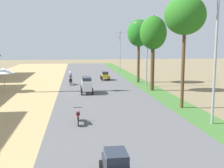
% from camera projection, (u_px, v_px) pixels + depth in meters
% --- Properties ---
extents(vendor_umbrella, '(2.20, 2.20, 2.52)m').
position_uv_depth(vendor_umbrella, '(4.00, 71.00, 28.96)').
color(vendor_umbrella, '#99999E').
rests_on(vendor_umbrella, dirt_shoulder).
extents(median_tree_nearest, '(3.14, 3.14, 8.63)m').
position_uv_depth(median_tree_nearest, '(185.00, 16.00, 20.88)').
color(median_tree_nearest, '#4C351E').
rests_on(median_tree_nearest, median_strip).
extents(median_tree_second, '(2.86, 2.86, 7.95)m').
position_uv_depth(median_tree_second, '(153.00, 34.00, 29.33)').
color(median_tree_second, '#4C351E').
rests_on(median_tree_second, median_strip).
extents(median_tree_third, '(2.97, 2.97, 8.17)m').
position_uv_depth(median_tree_third, '(139.00, 34.00, 35.68)').
color(median_tree_third, '#4C351E').
rests_on(median_tree_third, median_strip).
extents(streetlamp_near, '(3.16, 0.20, 8.10)m').
position_uv_depth(streetlamp_near, '(216.00, 50.00, 16.83)').
color(streetlamp_near, gray).
rests_on(streetlamp_near, median_strip).
extents(streetlamp_mid, '(3.16, 0.20, 7.65)m').
position_uv_depth(streetlamp_mid, '(147.00, 49.00, 32.85)').
color(streetlamp_mid, gray).
rests_on(streetlamp_mid, median_strip).
extents(streetlamp_far, '(3.16, 0.20, 7.38)m').
position_uv_depth(streetlamp_far, '(120.00, 48.00, 52.29)').
color(streetlamp_far, gray).
rests_on(streetlamp_far, median_strip).
extents(utility_pole_near, '(1.80, 0.20, 9.71)m').
position_uv_depth(utility_pole_near, '(183.00, 44.00, 29.26)').
color(utility_pole_near, brown).
rests_on(utility_pole_near, ground).
extents(utility_pole_far, '(1.80, 0.20, 8.80)m').
position_uv_depth(utility_pole_far, '(153.00, 48.00, 36.68)').
color(utility_pole_far, brown).
rests_on(utility_pole_far, ground).
extents(car_hatchback_charcoal, '(1.04, 2.00, 1.23)m').
position_uv_depth(car_hatchback_charcoal, '(116.00, 166.00, 9.81)').
color(car_hatchback_charcoal, '#282D33').
rests_on(car_hatchback_charcoal, road_strip).
extents(car_van_white, '(1.19, 2.41, 1.67)m').
position_uv_depth(car_van_white, '(87.00, 84.00, 28.02)').
color(car_van_white, silver).
rests_on(car_van_white, road_strip).
extents(car_sedan_yellow, '(1.10, 2.26, 1.19)m').
position_uv_depth(car_sedan_yellow, '(105.00, 75.00, 38.60)').
color(car_sedan_yellow, gold).
rests_on(car_sedan_yellow, road_strip).
extents(motorbike_ahead_second, '(0.54, 1.80, 0.94)m').
position_uv_depth(motorbike_ahead_second, '(78.00, 116.00, 17.46)').
color(motorbike_ahead_second, black).
rests_on(motorbike_ahead_second, road_strip).
extents(motorbike_ahead_third, '(0.54, 1.80, 1.66)m').
position_uv_depth(motorbike_ahead_third, '(71.00, 78.00, 34.04)').
color(motorbike_ahead_third, black).
rests_on(motorbike_ahead_third, road_strip).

